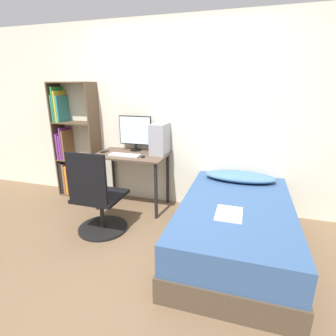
% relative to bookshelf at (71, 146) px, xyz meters
% --- Properties ---
extents(ground_plane, '(14.00, 14.00, 0.00)m').
position_rel_bookshelf_xyz_m(ground_plane, '(1.62, -1.29, -0.78)').
color(ground_plane, brown).
extents(wall_back, '(8.00, 0.05, 2.50)m').
position_rel_bookshelf_xyz_m(wall_back, '(1.62, 0.17, 0.47)').
color(wall_back, silver).
rests_on(wall_back, ground_plane).
extents(desk, '(0.97, 0.61, 0.77)m').
position_rel_bookshelf_xyz_m(desk, '(1.09, -0.15, -0.14)').
color(desk, brown).
rests_on(desk, ground_plane).
extents(bookshelf, '(0.65, 0.30, 1.71)m').
position_rel_bookshelf_xyz_m(bookshelf, '(0.00, 0.00, 0.00)').
color(bookshelf, brown).
rests_on(bookshelf, ground_plane).
extents(office_chair, '(0.59, 0.59, 1.00)m').
position_rel_bookshelf_xyz_m(office_chair, '(1.00, -0.93, -0.41)').
color(office_chair, black).
rests_on(office_chair, ground_plane).
extents(bed, '(1.12, 1.90, 0.53)m').
position_rel_bookshelf_xyz_m(bed, '(2.53, -0.80, -0.52)').
color(bed, '#4C3D2D').
rests_on(bed, ground_plane).
extents(pillow, '(0.85, 0.36, 0.11)m').
position_rel_bookshelf_xyz_m(pillow, '(2.53, -0.11, -0.20)').
color(pillow, teal).
rests_on(pillow, bed).
extents(magazine, '(0.24, 0.32, 0.01)m').
position_rel_bookshelf_xyz_m(magazine, '(2.48, -1.07, -0.25)').
color(magazine, silver).
rests_on(magazine, bed).
extents(monitor, '(0.48, 0.16, 0.49)m').
position_rel_bookshelf_xyz_m(monitor, '(1.06, 0.05, 0.26)').
color(monitor, black).
rests_on(monitor, desk).
extents(keyboard, '(0.42, 0.14, 0.02)m').
position_rel_bookshelf_xyz_m(keyboard, '(1.05, -0.28, 0.00)').
color(keyboard, silver).
rests_on(keyboard, desk).
extents(pc_tower, '(0.20, 0.33, 0.41)m').
position_rel_bookshelf_xyz_m(pc_tower, '(1.46, -0.03, 0.20)').
color(pc_tower, '#99999E').
rests_on(pc_tower, desk).
extents(mouse, '(0.06, 0.09, 0.02)m').
position_rel_bookshelf_xyz_m(mouse, '(1.30, -0.28, 0.00)').
color(mouse, black).
rests_on(mouse, desk).
extents(phone, '(0.07, 0.14, 0.01)m').
position_rel_bookshelf_xyz_m(phone, '(0.68, -0.16, -0.00)').
color(phone, black).
rests_on(phone, desk).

